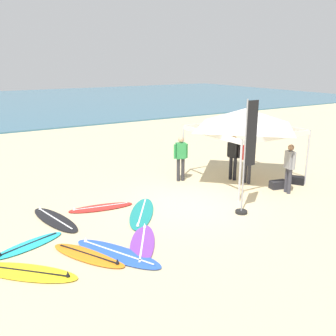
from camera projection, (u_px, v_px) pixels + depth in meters
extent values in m
plane|color=beige|center=(191.00, 204.00, 12.06)|extent=(80.00, 80.00, 0.00)
cube|color=#386B84|center=(6.00, 104.00, 39.82)|extent=(80.00, 36.00, 0.10)
cylinder|color=#B7B7BC|center=(240.00, 171.00, 12.01)|extent=(0.07, 0.07, 2.05)
cylinder|color=#B7B7BC|center=(307.00, 158.00, 13.65)|extent=(0.07, 0.07, 2.05)
cylinder|color=#B7B7BC|center=(183.00, 151.00, 14.66)|extent=(0.07, 0.07, 2.05)
cylinder|color=#B7B7BC|center=(245.00, 142.00, 16.31)|extent=(0.07, 0.07, 2.05)
cube|color=white|center=(278.00, 137.00, 12.57)|extent=(3.25, 0.03, 0.18)
cube|color=white|center=(217.00, 124.00, 15.23)|extent=(3.25, 0.03, 0.18)
cube|color=white|center=(210.00, 134.00, 13.08)|extent=(0.03, 3.25, 0.18)
cube|color=white|center=(275.00, 126.00, 14.72)|extent=(0.03, 3.25, 0.18)
pyramid|color=white|center=(245.00, 118.00, 13.78)|extent=(3.37, 3.37, 0.70)
ellipsoid|color=black|center=(55.00, 219.00, 10.78)|extent=(1.07, 2.38, 0.07)
cube|color=white|center=(55.00, 218.00, 10.77)|extent=(0.43, 1.93, 0.01)
cone|color=white|center=(40.00, 207.00, 11.41)|extent=(0.09, 0.09, 0.12)
ellipsoid|color=purple|center=(142.00, 244.00, 9.34)|extent=(1.69, 2.21, 0.07)
cube|color=white|center=(142.00, 243.00, 9.33)|extent=(1.04, 1.63, 0.01)
cone|color=white|center=(145.00, 225.00, 10.19)|extent=(0.09, 0.09, 0.12)
ellipsoid|color=orange|center=(88.00, 255.00, 8.79)|extent=(1.48, 2.11, 0.07)
cube|color=black|center=(88.00, 254.00, 8.78)|extent=(0.88, 1.59, 0.01)
cone|color=black|center=(117.00, 261.00, 8.35)|extent=(0.09, 0.09, 0.12)
ellipsoid|color=yellow|center=(26.00, 272.00, 8.09)|extent=(2.16, 2.14, 0.07)
cube|color=black|center=(26.00, 271.00, 8.08)|extent=(1.48, 1.46, 0.01)
cone|color=black|center=(68.00, 274.00, 7.86)|extent=(0.09, 0.09, 0.12)
ellipsoid|color=#19847F|center=(142.00, 213.00, 11.24)|extent=(1.93, 2.39, 0.07)
cube|color=white|center=(142.00, 212.00, 11.23)|extent=(1.21, 1.74, 0.01)
cone|color=white|center=(138.00, 224.00, 10.25)|extent=(0.09, 0.09, 0.12)
ellipsoid|color=#23B2CC|center=(29.00, 245.00, 9.29)|extent=(1.89, 1.07, 0.07)
cube|color=black|center=(29.00, 243.00, 9.28)|extent=(1.49, 0.55, 0.01)
ellipsoid|color=blue|center=(117.00, 253.00, 8.88)|extent=(1.68, 2.52, 0.07)
cube|color=white|center=(117.00, 252.00, 8.87)|extent=(0.95, 1.91, 0.01)
cone|color=white|center=(86.00, 239.00, 9.37)|extent=(0.09, 0.09, 0.12)
ellipsoid|color=red|center=(101.00, 207.00, 11.67)|extent=(2.06, 0.90, 0.07)
cube|color=white|center=(101.00, 206.00, 11.66)|extent=(1.67, 0.36, 0.01)
cone|color=white|center=(74.00, 208.00, 11.36)|extent=(0.09, 0.09, 0.12)
cylinder|color=#2D2D33|center=(178.00, 170.00, 14.23)|extent=(0.13, 0.13, 0.88)
cylinder|color=#2D2D33|center=(183.00, 169.00, 14.28)|extent=(0.13, 0.13, 0.88)
cube|color=#2D8C47|center=(181.00, 151.00, 14.05)|extent=(0.41, 0.31, 0.60)
sphere|color=tan|center=(181.00, 139.00, 13.93)|extent=(0.21, 0.21, 0.21)
cylinder|color=#2D8C47|center=(175.00, 152.00, 14.00)|extent=(0.09, 0.09, 0.54)
cylinder|color=#2D8C47|center=(187.00, 151.00, 14.11)|extent=(0.09, 0.09, 0.54)
cylinder|color=#2D2D33|center=(249.00, 172.00, 13.93)|extent=(0.13, 0.13, 0.88)
cylinder|color=#2D2D33|center=(245.00, 171.00, 14.06)|extent=(0.13, 0.13, 0.88)
cube|color=red|center=(248.00, 152.00, 13.79)|extent=(0.27, 0.39, 0.60)
sphere|color=beige|center=(249.00, 141.00, 13.67)|extent=(0.21, 0.21, 0.21)
cylinder|color=red|center=(253.00, 154.00, 13.63)|extent=(0.09, 0.09, 0.54)
cylinder|color=red|center=(243.00, 152.00, 13.96)|extent=(0.09, 0.09, 0.54)
cylinder|color=black|center=(231.00, 168.00, 14.45)|extent=(0.13, 0.13, 0.88)
cylinder|color=black|center=(235.00, 169.00, 14.34)|extent=(0.13, 0.13, 0.88)
cube|color=black|center=(234.00, 150.00, 14.19)|extent=(0.32, 0.41, 0.60)
sphere|color=beige|center=(234.00, 139.00, 14.08)|extent=(0.21, 0.21, 0.21)
cylinder|color=black|center=(228.00, 149.00, 14.34)|extent=(0.09, 0.09, 0.54)
cylinder|color=black|center=(239.00, 151.00, 14.06)|extent=(0.09, 0.09, 0.54)
cylinder|color=#383842|center=(289.00, 181.00, 12.87)|extent=(0.13, 0.13, 0.88)
cylinder|color=#383842|center=(287.00, 180.00, 13.04)|extent=(0.13, 0.13, 0.88)
cube|color=gray|center=(290.00, 160.00, 12.75)|extent=(0.31, 0.41, 0.60)
sphere|color=#9E7051|center=(291.00, 148.00, 12.63)|extent=(0.21, 0.21, 0.21)
cylinder|color=gray|center=(294.00, 162.00, 12.54)|extent=(0.09, 0.09, 0.54)
cylinder|color=gray|center=(286.00, 159.00, 12.97)|extent=(0.09, 0.09, 0.54)
cylinder|color=#99999E|center=(244.00, 158.00, 10.85)|extent=(0.04, 0.04, 3.40)
cube|color=black|center=(251.00, 134.00, 10.77)|extent=(0.40, 0.02, 1.90)
cylinder|color=black|center=(241.00, 212.00, 11.31)|extent=(0.36, 0.36, 0.08)
cube|color=#232328|center=(278.00, 184.00, 13.49)|extent=(0.66, 0.45, 0.28)
cube|color=black|center=(296.00, 180.00, 14.00)|extent=(0.59, 0.68, 0.28)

